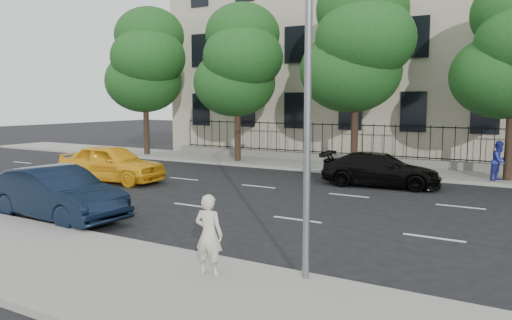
{
  "coord_description": "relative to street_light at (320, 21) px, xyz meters",
  "views": [
    {
      "loc": [
        6.47,
        -10.96,
        3.62
      ],
      "look_at": [
        -1.76,
        3.0,
        1.68
      ],
      "focal_mm": 35.0,
      "sensor_mm": 36.0,
      "label": 1
    }
  ],
  "objects": [
    {
      "name": "black_sedan",
      "position": [
        -2.08,
        11.42,
        -4.43
      ],
      "size": [
        5.12,
        2.57,
        1.43
      ],
      "primitive_type": "imported",
      "rotation": [
        0.0,
        0.0,
        1.69
      ],
      "color": "black",
      "rests_on": "ground"
    },
    {
      "name": "tree_b",
      "position": [
        -11.46,
        15.13,
        0.69
      ],
      "size": [
        5.53,
        5.12,
        8.97
      ],
      "color": "#382619",
      "rests_on": "far_sidewalk"
    },
    {
      "name": "iron_fence",
      "position": [
        -2.5,
        17.47,
        -4.5
      ],
      "size": [
        30.0,
        0.5,
        2.2
      ],
      "color": "slate",
      "rests_on": "far_sidewalk"
    },
    {
      "name": "woman_near",
      "position": [
        -1.75,
        -1.34,
        -4.18
      ],
      "size": [
        0.64,
        0.47,
        1.63
      ],
      "primitive_type": "imported",
      "rotation": [
        0.0,
        0.0,
        3.28
      ],
      "color": "beige",
      "rests_on": "near_sidewalk"
    },
    {
      "name": "yellow_taxi",
      "position": [
        -12.7,
        6.47,
        -4.31
      ],
      "size": [
        5.12,
        2.5,
        1.68
      ],
      "primitive_type": "imported",
      "rotation": [
        0.0,
        0.0,
        1.68
      ],
      "color": "yellow",
      "rests_on": "ground"
    },
    {
      "name": "pedestrian_far",
      "position": [
        2.18,
        14.62,
        -4.13
      ],
      "size": [
        0.95,
        1.04,
        1.73
      ],
      "primitive_type": "imported",
      "rotation": [
        0.0,
        0.0,
        1.14
      ],
      "color": "navy",
      "rests_on": "far_sidewalk"
    },
    {
      "name": "crosswalk",
      "position": [
        -16.5,
        6.37,
        -5.14
      ],
      "size": [
        0.5,
        12.1,
        0.01
      ],
      "primitive_type": null,
      "color": "silver",
      "rests_on": "ground"
    },
    {
      "name": "far_sidewalk",
      "position": [
        -2.5,
        15.77,
        -5.07
      ],
      "size": [
        60.0,
        4.0,
        0.15
      ],
      "primitive_type": "cube",
      "color": "gray",
      "rests_on": "ground"
    },
    {
      "name": "lane_markings",
      "position": [
        -2.5,
        6.52,
        -5.14
      ],
      "size": [
        49.6,
        4.62,
        0.01
      ],
      "primitive_type": null,
      "color": "silver",
      "rests_on": "ground"
    },
    {
      "name": "tree_c",
      "position": [
        -4.46,
        15.13,
        1.26
      ],
      "size": [
        5.89,
        5.5,
        9.8
      ],
      "color": "#382619",
      "rests_on": "far_sidewalk"
    },
    {
      "name": "navy_sedan",
      "position": [
        -8.79,
        0.57,
        -4.34
      ],
      "size": [
        4.99,
        2.0,
        1.61
      ],
      "primitive_type": "imported",
      "rotation": [
        0.0,
        0.0,
        1.51
      ],
      "color": "black",
      "rests_on": "ground"
    },
    {
      "name": "masonry_building",
      "position": [
        -2.5,
        24.72,
        3.87
      ],
      "size": [
        34.6,
        12.11,
        18.5
      ],
      "color": "beige",
      "rests_on": "ground"
    },
    {
      "name": "street_light",
      "position": [
        0.0,
        0.0,
        0.0
      ],
      "size": [
        0.25,
        3.32,
        8.05
      ],
      "color": "slate",
      "rests_on": "near_sidewalk"
    },
    {
      "name": "ground",
      "position": [
        -2.5,
        1.77,
        -5.15
      ],
      "size": [
        120.0,
        120.0,
        0.0
      ],
      "primitive_type": "plane",
      "color": "black",
      "rests_on": "ground"
    },
    {
      "name": "tree_a",
      "position": [
        -18.46,
        15.13,
        0.98
      ],
      "size": [
        5.71,
        5.31,
        9.39
      ],
      "color": "#382619",
      "rests_on": "far_sidewalk"
    },
    {
      "name": "near_sidewalk",
      "position": [
        -2.5,
        -2.23,
        -5.07
      ],
      "size": [
        60.0,
        4.0,
        0.15
      ],
      "primitive_type": "cube",
      "color": "gray",
      "rests_on": "ground"
    }
  ]
}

